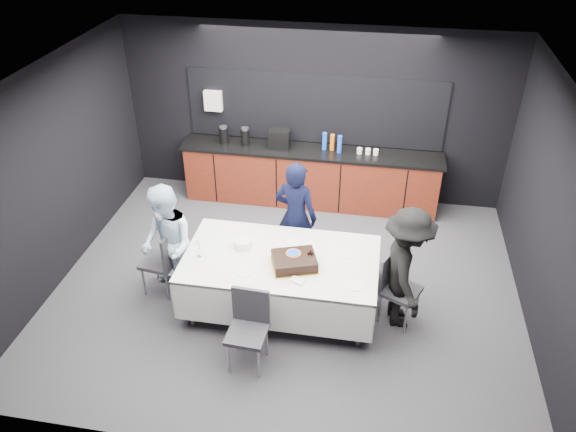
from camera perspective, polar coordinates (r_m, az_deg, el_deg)
The scene contains 18 objects.
ground at distance 7.50m, azimuth -0.13°, elevation -7.16°, with size 6.00×6.00×0.00m, color #404045.
room_shell at distance 6.46m, azimuth -0.15°, elevation 5.55°, with size 6.04×5.04×2.82m.
kitchenette at distance 9.01m, azimuth 2.22°, elevation 4.53°, with size 4.10×0.64×2.05m.
party_table at distance 6.79m, azimuth -0.73°, elevation -5.17°, with size 2.32×1.32×0.78m.
cake_assembly at distance 6.54m, azimuth 0.65°, elevation -4.59°, with size 0.65×0.59×0.17m.
plate_stack at distance 6.88m, azimuth -4.63°, elevation -2.74°, with size 0.23×0.23×0.10m, color white.
loose_plate_near at distance 6.49m, azimuth -4.42°, elevation -5.72°, with size 0.19×0.19×0.01m, color white.
loose_plate_right_a at distance 6.79m, azimuth 5.66°, elevation -3.80°, with size 0.21×0.21×0.01m, color white.
loose_plate_right_b at distance 6.34m, azimuth 6.77°, elevation -7.00°, with size 0.21×0.21×0.01m, color white.
loose_plate_far at distance 6.94m, azimuth 0.53°, elevation -2.71°, with size 0.18×0.18×0.01m, color white.
fork_pile at distance 6.35m, azimuth 0.97°, elevation -6.59°, with size 0.16×0.10×0.02m, color white.
champagne_flute at distance 6.71m, azimuth -9.17°, elevation -2.99°, with size 0.06×0.06×0.22m.
chair_left at distance 7.28m, azimuth -12.44°, elevation -4.14°, with size 0.47×0.47×0.92m.
chair_right at distance 6.84m, azimuth 10.84°, elevation -6.69°, with size 0.56×0.56×0.92m.
chair_near at distance 6.23m, azimuth -4.01°, elevation -10.80°, with size 0.44×0.44×0.92m.
person_center at distance 7.39m, azimuth 0.80°, elevation -0.09°, with size 0.58×0.38×1.60m, color black.
person_left at distance 7.05m, azimuth -12.17°, elevation -2.88°, with size 0.77×0.60×1.58m, color silver.
person_right at distance 6.66m, azimuth 11.88°, elevation -5.28°, with size 1.02×0.59×1.58m, color black.
Camera 1 is at (1.00, -5.64, 4.84)m, focal length 35.00 mm.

